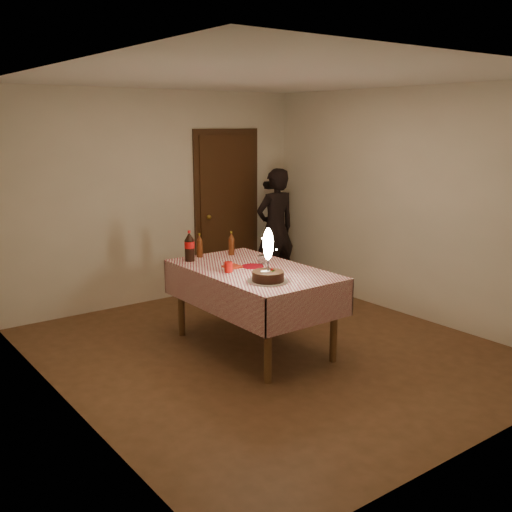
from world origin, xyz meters
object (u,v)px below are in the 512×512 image
clear_cup (262,260)px  amber_bottle_left (200,246)px  red_cup (228,267)px  photographer (275,228)px  birthday_cake (268,269)px  amber_bottle_right (231,244)px  dining_table (253,279)px  red_plate (252,266)px  cola_bottle (189,246)px

clear_cup → amber_bottle_left: (-0.33, 0.64, 0.07)m
red_cup → clear_cup: size_ratio=1.11×
red_cup → amber_bottle_left: bearing=80.3°
amber_bottle_left → photographer: (1.76, 0.92, -0.12)m
birthday_cake → amber_bottle_right: 1.16m
birthday_cake → clear_cup: bearing=57.4°
dining_table → clear_cup: bearing=29.3°
amber_bottle_right → clear_cup: bearing=-90.1°
red_cup → birthday_cake: bearing=-79.6°
red_plate → red_cup: 0.32m
red_plate → clear_cup: clear_cup is taller
amber_bottle_left → photographer: photographer is taller
red_plate → clear_cup: (0.14, 0.04, 0.04)m
dining_table → red_cup: bearing=173.5°
red_cup → amber_bottle_left: amber_bottle_left is taller
birthday_cake → amber_bottle_right: birthday_cake is taller
amber_bottle_left → amber_bottle_right: (0.33, -0.11, 0.00)m
dining_table → birthday_cake: birthday_cake is taller
clear_cup → amber_bottle_right: 0.54m
clear_cup → dining_table: bearing=-150.7°
dining_table → red_plate: (0.05, 0.07, 0.11)m
dining_table → clear_cup: 0.26m
cola_bottle → photographer: size_ratio=0.20×
cola_bottle → red_cup: bearing=-85.1°
clear_cup → cola_bottle: cola_bottle is taller
birthday_cake → amber_bottle_left: bearing=88.5°
red_cup → amber_bottle_left: size_ratio=0.39×
dining_table → amber_bottle_left: 0.80m
red_plate → amber_bottle_left: amber_bottle_left is taller
dining_table → red_cup: red_cup is taller
cola_bottle → clear_cup: bearing=-47.2°
clear_cup → photographer: size_ratio=0.06×
dining_table → red_cup: (-0.27, 0.03, 0.16)m
dining_table → cola_bottle: 0.78m
clear_cup → photographer: bearing=47.5°
red_plate → red_cup: bearing=-173.0°
dining_table → amber_bottle_left: (-0.14, 0.75, 0.23)m
clear_cup → cola_bottle: (-0.51, 0.55, 0.11)m
amber_bottle_right → photographer: photographer is taller
dining_table → photographer: (1.62, 1.67, 0.10)m
red_plate → cola_bottle: cola_bottle is taller
dining_table → red_plate: red_plate is taller
red_plate → amber_bottle_right: bearing=75.9°
birthday_cake → amber_bottle_right: size_ratio=1.91×
dining_table → cola_bottle: (-0.32, 0.66, 0.26)m
red_cup → clear_cup: red_cup is taller
dining_table → cola_bottle: bearing=116.1°
dining_table → photographer: photographer is taller
red_cup → clear_cup: 0.46m
amber_bottle_right → red_cup: bearing=-126.8°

